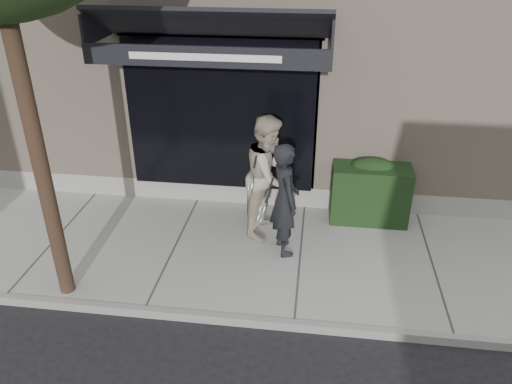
# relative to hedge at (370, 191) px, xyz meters

# --- Properties ---
(ground) EXTENTS (80.00, 80.00, 0.00)m
(ground) POSITION_rel_hedge_xyz_m (-1.10, -1.25, -0.66)
(ground) COLOR black
(ground) RESTS_ON ground
(sidewalk) EXTENTS (20.00, 3.00, 0.12)m
(sidewalk) POSITION_rel_hedge_xyz_m (-1.10, -1.25, -0.60)
(sidewalk) COLOR #A4A49E
(sidewalk) RESTS_ON ground
(curb) EXTENTS (20.00, 0.10, 0.14)m
(curb) POSITION_rel_hedge_xyz_m (-1.10, -2.80, -0.59)
(curb) COLOR gray
(curb) RESTS_ON ground
(building_facade) EXTENTS (14.30, 8.04, 5.64)m
(building_facade) POSITION_rel_hedge_xyz_m (-1.11, 3.71, 2.08)
(building_facade) COLOR tan
(building_facade) RESTS_ON ground
(hedge) EXTENTS (1.30, 0.70, 1.14)m
(hedge) POSITION_rel_hedge_xyz_m (0.00, 0.00, 0.00)
(hedge) COLOR black
(hedge) RESTS_ON sidewalk
(pedestrian_front) EXTENTS (0.76, 0.87, 1.80)m
(pedestrian_front) POSITION_rel_hedge_xyz_m (-1.38, -1.17, 0.36)
(pedestrian_front) COLOR black
(pedestrian_front) RESTS_ON sidewalk
(pedestrian_back) EXTENTS (0.99, 1.14, 2.01)m
(pedestrian_back) POSITION_rel_hedge_xyz_m (-1.67, -0.60, 0.47)
(pedestrian_back) COLOR #B7AA92
(pedestrian_back) RESTS_ON sidewalk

